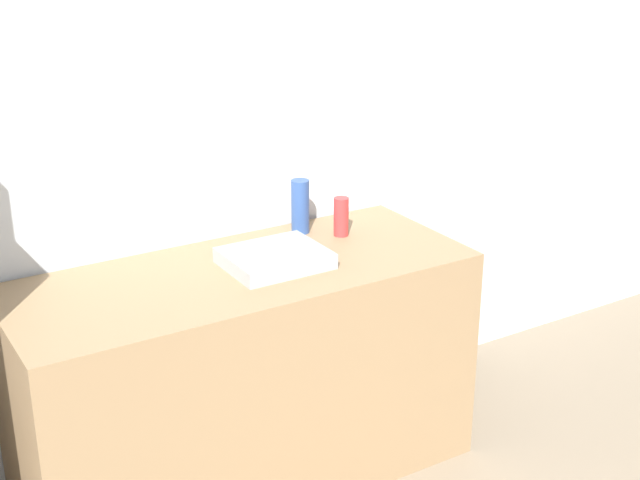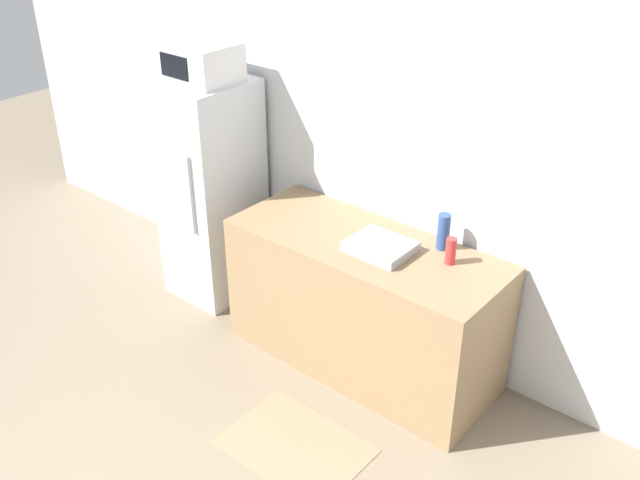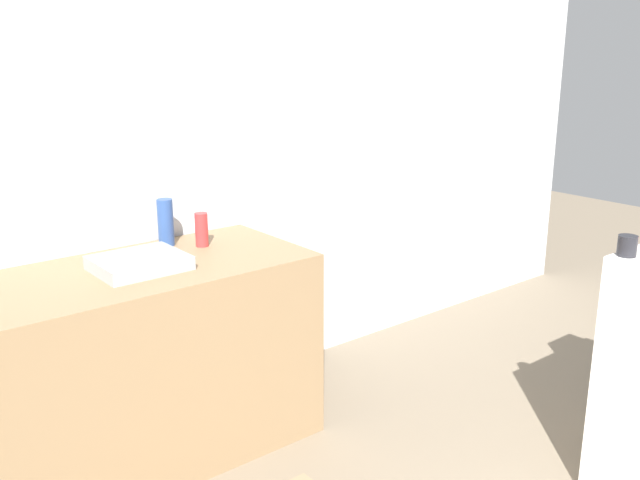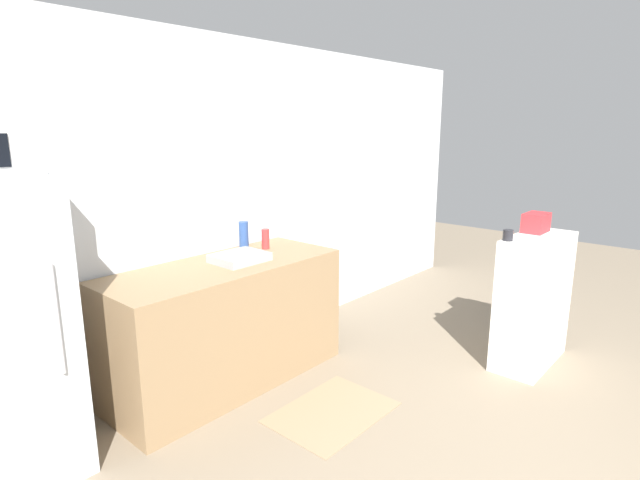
% 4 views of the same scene
% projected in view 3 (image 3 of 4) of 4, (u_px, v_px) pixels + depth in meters
% --- Properties ---
extents(wall_back, '(8.00, 0.06, 2.60)m').
position_uv_depth(wall_back, '(40.00, 177.00, 3.18)').
color(wall_back, silver).
rests_on(wall_back, ground_plane).
extents(counter, '(1.80, 0.72, 0.92)m').
position_uv_depth(counter, '(117.00, 372.00, 3.18)').
color(counter, '#937551').
rests_on(counter, ground_plane).
extents(sink_basin, '(0.38, 0.31, 0.06)m').
position_uv_depth(sink_basin, '(139.00, 263.00, 3.10)').
color(sink_basin, '#9EA3A8').
rests_on(sink_basin, counter).
extents(bottle_tall, '(0.08, 0.08, 0.23)m').
position_uv_depth(bottle_tall, '(166.00, 222.00, 3.44)').
color(bottle_tall, '#2D4C8C').
rests_on(bottle_tall, counter).
extents(bottle_short, '(0.06, 0.06, 0.16)m').
position_uv_depth(bottle_short, '(202.00, 230.00, 3.44)').
color(bottle_short, red).
rests_on(bottle_short, counter).
extents(jar, '(0.08, 0.08, 0.08)m').
position_uv_depth(jar, '(627.00, 246.00, 2.82)').
color(jar, '#232328').
rests_on(jar, shelf_cabinet).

